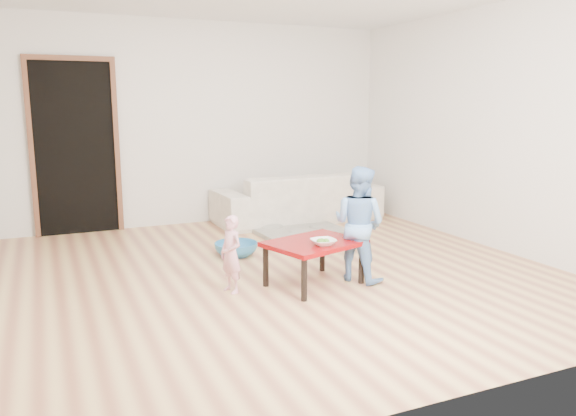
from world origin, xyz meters
TOP-DOWN VIEW (x-y plane):
  - floor at (0.00, 0.00)m, footprint 5.00×5.00m
  - back_wall at (0.00, 2.50)m, footprint 5.00×0.02m
  - right_wall at (2.50, 0.00)m, footprint 0.02×5.00m
  - doorway at (-1.60, 2.48)m, footprint 1.02×0.08m
  - sofa at (1.14, 2.05)m, footprint 2.24×0.94m
  - cushion at (0.72, 1.87)m, footprint 0.43×0.39m
  - red_table at (0.13, -0.47)m, footprint 0.93×0.80m
  - bowl at (0.14, -0.62)m, footprint 0.21×0.21m
  - broccoli at (0.14, -0.62)m, footprint 0.12×0.12m
  - child_pink at (-0.59, -0.35)m, footprint 0.22×0.28m
  - child_blue at (0.56, -0.49)m, footprint 0.58×0.63m
  - basin at (-0.19, 0.70)m, footprint 0.45×0.45m
  - blanket at (0.85, 1.45)m, footprint 1.10×0.93m

SIDE VIEW (x-z plane):
  - floor at x=0.00m, z-range -0.01..0.01m
  - blanket at x=0.85m, z-range 0.00..0.05m
  - basin at x=-0.19m, z-range 0.00..0.14m
  - red_table at x=0.13m, z-range 0.00..0.39m
  - sofa at x=1.14m, z-range 0.00..0.65m
  - child_pink at x=-0.59m, z-range 0.00..0.66m
  - bowl at x=0.14m, z-range 0.39..0.44m
  - broccoli at x=0.14m, z-range 0.39..0.45m
  - cushion at x=0.72m, z-range 0.43..0.54m
  - child_blue at x=0.56m, z-range 0.00..1.03m
  - doorway at x=-1.60m, z-range -0.03..2.08m
  - back_wall at x=0.00m, z-range 0.00..2.60m
  - right_wall at x=2.50m, z-range 0.00..2.60m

